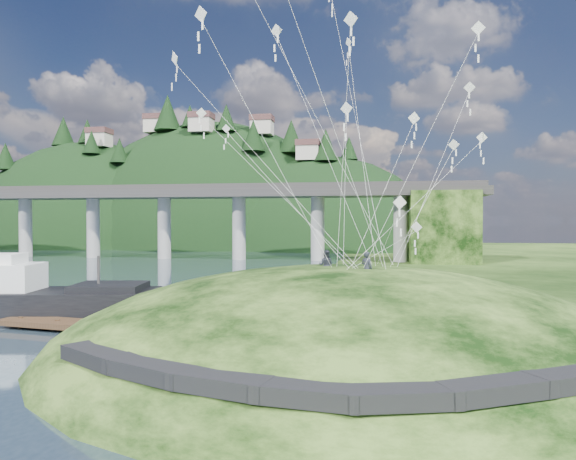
# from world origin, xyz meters

# --- Properties ---
(ground) EXTENTS (320.00, 320.00, 0.00)m
(ground) POSITION_xyz_m (0.00, 0.00, 0.00)
(ground) COLOR black
(ground) RESTS_ON ground
(grass_hill) EXTENTS (36.00, 32.00, 13.00)m
(grass_hill) POSITION_xyz_m (8.00, 2.00, -1.50)
(grass_hill) COLOR black
(grass_hill) RESTS_ON ground
(footpath) EXTENTS (22.29, 5.84, 0.83)m
(footpath) POSITION_xyz_m (7.46, -9.74, 2.08)
(footpath) COLOR black
(footpath) RESTS_ON ground
(bridge) EXTENTS (160.00, 11.00, 15.00)m
(bridge) POSITION_xyz_m (-26.46, 70.07, 9.70)
(bridge) COLOR #2D2B2B
(bridge) RESTS_ON ground
(far_ridge) EXTENTS (153.00, 70.00, 94.50)m
(far_ridge) POSITION_xyz_m (-43.58, 122.17, -7.44)
(far_ridge) COLOR black
(far_ridge) RESTS_ON ground
(work_barge) EXTENTS (19.55, 8.34, 6.63)m
(work_barge) POSITION_xyz_m (-16.81, 8.12, 1.66)
(work_barge) COLOR black
(work_barge) RESTS_ON ground
(wooden_dock) EXTENTS (15.11, 4.35, 1.07)m
(wooden_dock) POSITION_xyz_m (-8.95, 4.45, 0.47)
(wooden_dock) COLOR #342215
(wooden_dock) RESTS_ON ground
(kite_flyers) EXTENTS (3.30, 2.30, 1.88)m
(kite_flyers) POSITION_xyz_m (7.70, 2.12, 5.89)
(kite_flyers) COLOR #262933
(kite_flyers) RESTS_ON ground
(kite_swarm) EXTENTS (20.80, 14.55, 20.61)m
(kite_swarm) POSITION_xyz_m (7.09, 5.17, 17.07)
(kite_swarm) COLOR silver
(kite_swarm) RESTS_ON ground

